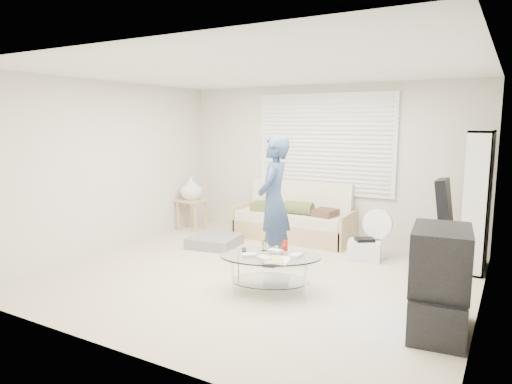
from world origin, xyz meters
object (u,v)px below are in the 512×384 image
Objects in this scene: tv_unit at (439,281)px; coffee_table at (270,262)px; futon_sofa at (294,220)px; bookshelf at (477,201)px.

tv_unit reaches higher than coffee_table.
futon_sofa is at bearing 137.12° from tv_unit.
tv_unit is 0.72× the size of coffee_table.
futon_sofa reaches higher than coffee_table.
bookshelf is 2.19m from tv_unit.
bookshelf is at bearing 86.65° from tv_unit.
bookshelf reaches higher than coffee_table.
futon_sofa is 3.51m from tv_unit.
futon_sofa is at bearing 174.81° from bookshelf.
bookshelf is at bearing 46.81° from coffee_table.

